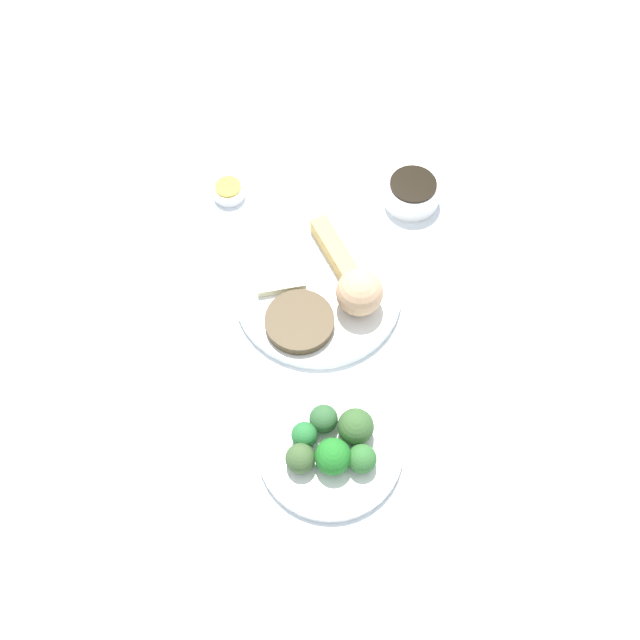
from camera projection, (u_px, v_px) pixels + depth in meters
name	position (u px, v px, depth m)	size (l,w,h in m)	color
tabletop	(312.00, 276.00, 1.19)	(2.20, 2.20, 0.02)	white
main_plate	(318.00, 292.00, 1.15)	(0.26, 0.26, 0.02)	white
rice_scoop	(359.00, 293.00, 1.10)	(0.07, 0.07, 0.07)	tan
spring_roll	(336.00, 251.00, 1.16)	(0.12, 0.03, 0.03)	tan
crab_rangoon_wonton	(278.00, 272.00, 1.15)	(0.07, 0.08, 0.01)	beige
stir_fry_heap	(300.00, 322.00, 1.11)	(0.10, 0.10, 0.02)	#45361F
broccoli_plate	(330.00, 449.00, 1.03)	(0.20, 0.20, 0.01)	white
broccoli_floret_0	(356.00, 426.00, 1.01)	(0.05, 0.05, 0.05)	#365C2C
broccoli_floret_1	(333.00, 456.00, 0.99)	(0.05, 0.05, 0.05)	#1F7323
broccoli_floret_2	(324.00, 419.00, 1.02)	(0.04, 0.04, 0.04)	#2F5D31
broccoli_floret_3	(300.00, 458.00, 0.99)	(0.04, 0.04, 0.04)	#3B582E
broccoli_floret_4	(362.00, 459.00, 0.99)	(0.04, 0.04, 0.04)	#306A2F
broccoli_floret_6	(304.00, 435.00, 1.01)	(0.04, 0.04, 0.04)	#266F33
soy_sauce_bowl	(412.00, 193.00, 1.23)	(0.09, 0.09, 0.04)	white
soy_sauce_bowl_liquid	(413.00, 184.00, 1.21)	(0.08, 0.08, 0.00)	black
sauce_ramekin_hot_mustard	(229.00, 191.00, 1.24)	(0.05, 0.05, 0.02)	white
sauce_ramekin_hot_mustard_liquid	(228.00, 187.00, 1.23)	(0.04, 0.04, 0.00)	gold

